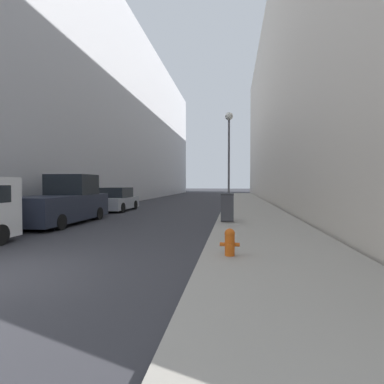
{
  "coord_description": "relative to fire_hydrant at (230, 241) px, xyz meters",
  "views": [
    {
      "loc": [
        4.96,
        -5.24,
        1.89
      ],
      "look_at": [
        1.91,
        16.55,
        1.23
      ],
      "focal_mm": 28.0,
      "sensor_mm": 36.0,
      "label": 1
    }
  ],
  "objects": [
    {
      "name": "trash_bin",
      "position": [
        -0.2,
        6.42,
        0.31
      ],
      "size": [
        0.59,
        0.59,
        1.28
      ],
      "color": "#3D3D42",
      "rests_on": "sidewalk_right"
    },
    {
      "name": "parked_sedan_near",
      "position": [
        -7.82,
        12.25,
        0.24
      ],
      "size": [
        1.92,
        4.09,
        1.59
      ],
      "color": "#A3A8B2",
      "rests_on": "ground"
    },
    {
      "name": "building_right_stone",
      "position": [
        9.32,
        24.04,
        9.78
      ],
      "size": [
        12.0,
        60.0,
        20.54
      ],
      "color": "beige",
      "rests_on": "ground"
    },
    {
      "name": "pickup_truck",
      "position": [
        -7.83,
        5.84,
        0.47
      ],
      "size": [
        2.25,
        5.55,
        2.31
      ],
      "color": "#232838",
      "rests_on": "ground"
    },
    {
      "name": "fire_hydrant",
      "position": [
        0.0,
        0.0,
        0.0
      ],
      "size": [
        0.48,
        0.36,
        0.66
      ],
      "color": "#D15614",
      "rests_on": "sidewalk_right"
    },
    {
      "name": "sidewalk_right",
      "position": [
        1.26,
        16.04,
        -0.41
      ],
      "size": [
        3.92,
        60.0,
        0.14
      ],
      "color": "#9E998E",
      "rests_on": "ground"
    },
    {
      "name": "building_left_glass",
      "position": [
        -15.76,
        24.04,
        8.78
      ],
      "size": [
        12.0,
        60.0,
        18.53
      ],
      "color": "#BCBCC1",
      "rests_on": "ground"
    },
    {
      "name": "lamppost",
      "position": [
        -0.21,
        11.08,
        3.81
      ],
      "size": [
        0.47,
        0.47,
        6.01
      ],
      "color": "#4C4C51",
      "rests_on": "sidewalk_right"
    }
  ]
}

